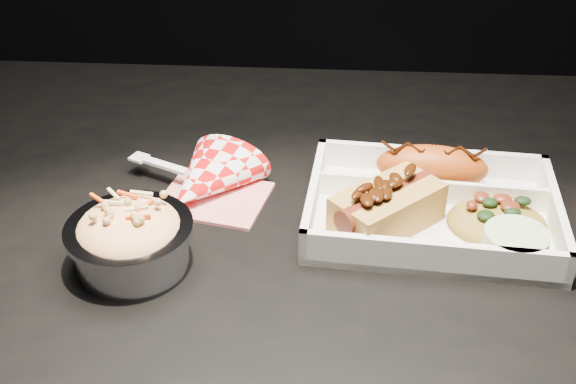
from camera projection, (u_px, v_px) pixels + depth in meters
The scene contains 8 objects.
dining_table at pixel (318, 297), 0.78m from camera, with size 1.20×0.80×0.75m.
food_tray at pixel (431, 212), 0.74m from camera, with size 0.26×0.20×0.04m.
fried_pastry at pixel (432, 167), 0.77m from camera, with size 0.12×0.05×0.05m, color #AF4711.
hotdog at pixel (388, 205), 0.71m from camera, with size 0.12×0.12×0.06m.
fried_rice_mound at pixel (499, 213), 0.71m from camera, with size 0.10×0.08×0.03m, color olive.
cupcake_liner at pixel (515, 246), 0.67m from camera, with size 0.06×0.06×0.03m, color #B3CF9C.
foil_coleslaw_cup at pixel (130, 237), 0.67m from camera, with size 0.12×0.12×0.07m.
napkin_fork at pixel (206, 181), 0.78m from camera, with size 0.17×0.14×0.10m.
Camera 1 is at (0.01, -0.59, 1.19)m, focal length 45.00 mm.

